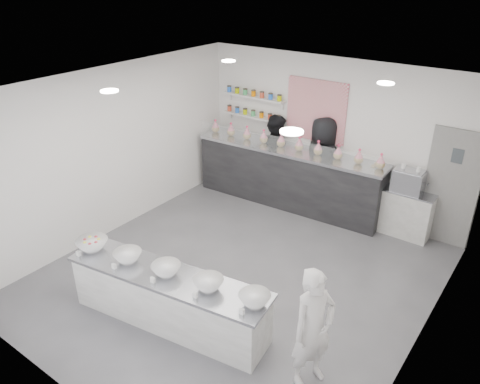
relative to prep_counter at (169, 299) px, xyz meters
name	(u,v)px	position (x,y,z in m)	size (l,w,h in m)	color
floor	(239,275)	(0.14, 1.43, -0.40)	(6.00, 6.00, 0.00)	#515156
ceiling	(239,90)	(0.14, 1.43, 2.60)	(6.00, 6.00, 0.00)	white
back_wall	(331,136)	(0.14, 4.43, 1.10)	(5.50, 5.50, 0.00)	white
left_wall	(114,151)	(-2.61, 1.43, 1.10)	(6.00, 6.00, 0.00)	white
right_wall	(431,254)	(2.89, 1.43, 1.10)	(6.00, 6.00, 0.00)	white
back_door	(451,188)	(2.44, 4.40, 0.65)	(0.88, 0.04, 2.10)	gray
pattern_panel	(316,111)	(-0.21, 4.41, 1.55)	(1.25, 0.03, 1.20)	#CD2B42
jar_shelf_lower	(254,116)	(-1.61, 4.33, 1.20)	(1.45, 0.22, 0.04)	silver
jar_shelf_upper	(254,97)	(-1.61, 4.33, 1.62)	(1.45, 0.22, 0.04)	silver
preserve_jars	(253,104)	(-1.61, 4.31, 1.48)	(1.45, 0.10, 0.56)	#C84629
downlight_0	(109,91)	(-1.26, 0.43, 2.58)	(0.24, 0.24, 0.02)	white
downlight_1	(292,132)	(1.54, 0.43, 2.58)	(0.24, 0.24, 0.02)	white
downlight_2	(229,61)	(-1.26, 3.03, 2.58)	(0.24, 0.24, 0.02)	white
downlight_3	(386,83)	(1.54, 3.03, 2.58)	(0.24, 0.24, 0.02)	white
prep_counter	(169,299)	(0.00, 0.00, 0.00)	(2.93, 0.67, 0.80)	#AFAFAA
back_bar	(288,177)	(-0.53, 4.03, 0.21)	(3.92, 0.72, 1.22)	black
sneeze_guard	(282,146)	(-0.51, 3.69, 0.98)	(3.87, 0.02, 0.33)	white
espresso_ledge	(398,212)	(1.69, 4.21, 0.04)	(1.18, 0.38, 0.88)	#AFAFAA
espresso_machine	(409,181)	(1.78, 4.21, 0.67)	(0.52, 0.36, 0.39)	#93969E
cup_stacks	(377,174)	(1.21, 4.21, 0.66)	(0.24, 0.24, 0.36)	#D0BB82
prep_bowls	(166,270)	(0.00, 0.00, 0.48)	(3.00, 0.50, 0.16)	white
label_cards	(133,290)	(-0.08, -0.51, 0.43)	(2.66, 0.04, 0.07)	white
cookie_bags	(290,142)	(-0.53, 4.03, 0.96)	(3.77, 0.17, 0.29)	pink
woman_prep	(313,329)	(2.04, 0.27, 0.38)	(0.57, 0.37, 1.55)	silver
staff_left	(275,155)	(-1.02, 4.28, 0.48)	(0.85, 0.66, 1.76)	black
staff_right	(321,164)	(0.06, 4.28, 0.55)	(0.93, 0.60, 1.90)	black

